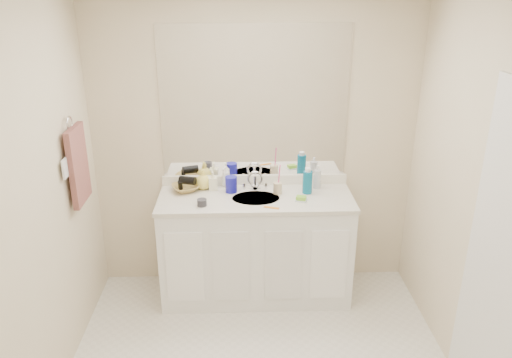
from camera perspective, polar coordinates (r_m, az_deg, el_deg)
name	(u,v)px	position (r m, az deg, el deg)	size (l,w,h in m)	color
wall_back	(255,147)	(4.03, -0.16, 3.69)	(2.60, 0.02, 2.40)	beige
wall_left	(29,222)	(3.06, -24.50, -4.44)	(0.02, 2.60, 2.40)	beige
wall_right	(488,215)	(3.16, 24.98, -3.70)	(0.02, 2.60, 2.40)	beige
vanity_cabinet	(256,248)	(4.10, -0.02, -7.89)	(1.50, 0.55, 0.85)	white
countertop	(256,199)	(3.90, -0.03, -2.26)	(1.52, 0.57, 0.03)	silver
backsplash	(255,180)	(4.12, -0.15, -0.09)	(1.52, 0.03, 0.08)	white
sink_basin	(256,199)	(3.88, -0.02, -2.34)	(0.37, 0.37, 0.02)	#B5AB9E
faucet	(255,183)	(4.02, -0.10, -0.42)	(0.02, 0.02, 0.11)	silver
mirror	(255,103)	(3.93, -0.16, 8.65)	(1.48, 0.01, 1.20)	white
blue_mug	(231,184)	(3.96, -2.85, -0.62)	(0.09, 0.09, 0.13)	#1817A2
tan_cup	(278,188)	(3.94, 2.49, -1.04)	(0.07, 0.07, 0.09)	beige
toothbrush	(279,176)	(3.90, 2.66, 0.36)	(0.01, 0.01, 0.19)	#E93D86
mouthwash_bottle	(307,182)	(3.95, 5.90, -0.37)	(0.08, 0.08, 0.18)	#0B6287
clear_pump_bottle	(317,179)	(4.06, 7.01, -0.02)	(0.06, 0.06, 0.16)	silver
soap_dish	(301,200)	(3.84, 5.18, -2.43)	(0.09, 0.07, 0.01)	silver
green_soap	(301,198)	(3.83, 5.19, -2.17)	(0.07, 0.05, 0.03)	#7CC12F
orange_comb	(271,208)	(3.71, 1.78, -3.29)	(0.12, 0.02, 0.00)	orange
dark_jar	(202,202)	(3.75, -6.20, -2.68)	(0.07, 0.07, 0.05)	#2D2D33
soap_bottle_white	(226,176)	(4.07, -3.46, 0.32)	(0.07, 0.07, 0.17)	white
soap_bottle_cream	(213,180)	(4.02, -4.96, -0.15)	(0.07, 0.07, 0.16)	#FFFBCF
soap_bottle_yellow	(203,179)	(4.04, -6.06, -0.03)	(0.13, 0.13, 0.16)	#F1DE5E
wicker_basket	(186,188)	(4.03, -8.06, -1.01)	(0.21, 0.21, 0.05)	#A58642
hair_dryer	(188,180)	(4.01, -7.82, -0.16)	(0.07, 0.07, 0.13)	black
towel_ring	(69,124)	(3.62, -20.54, 5.94)	(0.11, 0.11, 0.01)	silver
hand_towel	(78,165)	(3.70, -19.64, 1.49)	(0.04, 0.32, 0.55)	brown
switch_plate	(65,169)	(3.51, -21.00, 1.12)	(0.01, 0.09, 0.13)	white
door	(506,273)	(3.01, 26.62, -9.57)	(0.02, 0.82, 2.00)	silver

